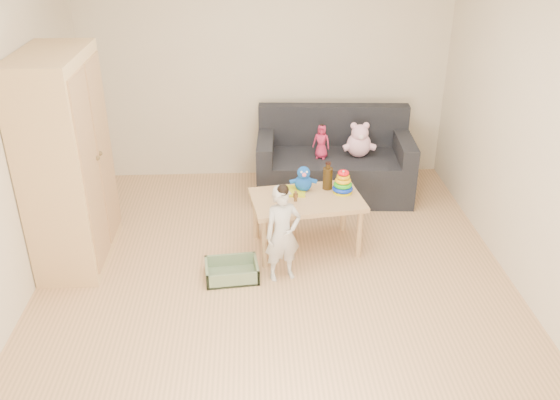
{
  "coord_description": "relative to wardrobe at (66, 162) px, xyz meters",
  "views": [
    {
      "loc": [
        -0.17,
        -4.14,
        2.9
      ],
      "look_at": [
        0.05,
        0.25,
        0.65
      ],
      "focal_mm": 38.0,
      "sensor_mm": 36.0,
      "label": 1
    }
  ],
  "objects": [
    {
      "name": "room",
      "position": [
        1.73,
        -0.51,
        0.38
      ],
      "size": [
        4.5,
        4.5,
        4.5
      ],
      "color": "tan",
      "rests_on": "ground"
    },
    {
      "name": "wardrobe",
      "position": [
        0.0,
        0.0,
        0.0
      ],
      "size": [
        0.51,
        1.02,
        1.84
      ],
      "primitive_type": "cube",
      "color": "#DFB77A",
      "rests_on": "ground"
    },
    {
      "name": "sofa",
      "position": [
        2.43,
        1.14,
        -0.69
      ],
      "size": [
        1.68,
        0.91,
        0.46
      ],
      "primitive_type": "cube",
      "rotation": [
        0.0,
        0.0,
        -0.06
      ],
      "color": "black",
      "rests_on": "ground"
    },
    {
      "name": "play_table",
      "position": [
        2.04,
        0.04,
        -0.66
      ],
      "size": [
        1.05,
        0.75,
        0.51
      ],
      "primitive_type": "cube",
      "rotation": [
        0.0,
        0.0,
        0.14
      ],
      "color": "tan",
      "rests_on": "ground"
    },
    {
      "name": "storage_bin",
      "position": [
        1.36,
        -0.42,
        -0.85
      ],
      "size": [
        0.48,
        0.38,
        0.13
      ],
      "primitive_type": null,
      "rotation": [
        0.0,
        0.0,
        0.1
      ],
      "color": "#6B825E",
      "rests_on": "ground"
    },
    {
      "name": "toddler",
      "position": [
        1.8,
        -0.44,
        -0.51
      ],
      "size": [
        0.35,
        0.28,
        0.83
      ],
      "primitive_type": "imported",
      "rotation": [
        0.0,
        0.0,
        0.29
      ],
      "color": "beige",
      "rests_on": "ground"
    },
    {
      "name": "pink_bear",
      "position": [
        2.68,
        1.1,
        -0.31
      ],
      "size": [
        0.31,
        0.28,
        0.31
      ],
      "primitive_type": null,
      "rotation": [
        0.0,
        0.0,
        0.16
      ],
      "color": "#FFBBD9",
      "rests_on": "sofa"
    },
    {
      "name": "doll",
      "position": [
        2.28,
        1.07,
        -0.29
      ],
      "size": [
        0.21,
        0.18,
        0.35
      ],
      "primitive_type": "imported",
      "rotation": [
        0.0,
        0.0,
        -0.37
      ],
      "color": "#C7254F",
      "rests_on": "sofa"
    },
    {
      "name": "ring_stacker",
      "position": [
        2.37,
        0.13,
        -0.32
      ],
      "size": [
        0.19,
        0.19,
        0.21
      ],
      "color": "yellow",
      "rests_on": "play_table"
    },
    {
      "name": "brown_bottle",
      "position": [
        2.24,
        0.22,
        -0.3
      ],
      "size": [
        0.09,
        0.09,
        0.26
      ],
      "color": "#30200C",
      "rests_on": "play_table"
    },
    {
      "name": "blue_plush",
      "position": [
        2.02,
        0.19,
        -0.28
      ],
      "size": [
        0.21,
        0.17,
        0.24
      ],
      "primitive_type": null,
      "rotation": [
        0.0,
        0.0,
        -0.03
      ],
      "color": "blue",
      "rests_on": "play_table"
    },
    {
      "name": "wooden_figure",
      "position": [
        1.93,
        -0.02,
        -0.36
      ],
      "size": [
        0.05,
        0.05,
        0.1
      ],
      "primitive_type": null,
      "rotation": [
        0.0,
        0.0,
        0.33
      ],
      "color": "brown",
      "rests_on": "play_table"
    },
    {
      "name": "yellow_book",
      "position": [
        1.92,
        0.16,
        -0.4
      ],
      "size": [
        0.25,
        0.25,
        0.02
      ],
      "primitive_type": "cube",
      "rotation": [
        0.0,
        0.0,
        -0.11
      ],
      "color": "#C1C614",
      "rests_on": "play_table"
    }
  ]
}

